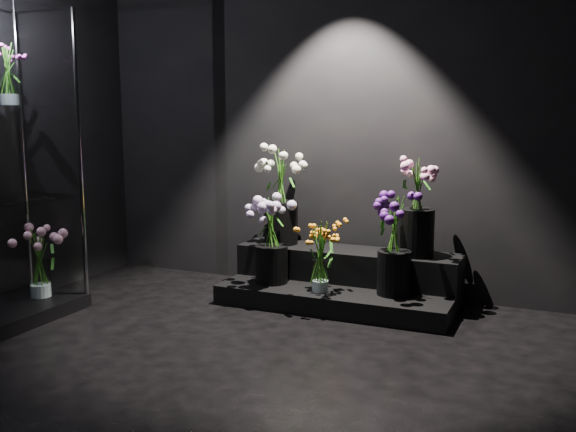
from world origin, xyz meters
The scene contains 11 objects.
floor centered at (0.00, 0.00, 0.00)m, with size 4.00×4.00×0.00m, color black.
wall_back centered at (0.00, 2.00, 1.40)m, with size 4.00×4.00×0.00m, color black.
display_riser centered at (0.22, 1.67, 0.15)m, with size 1.68×0.75×0.37m.
display_case centered at (-1.70, 0.34, 1.04)m, with size 0.57×0.95×2.09m.
bouquet_orange_bells centered at (0.15, 1.37, 0.40)m, with size 0.30×0.30×0.50m.
bouquet_lilac centered at (-0.27, 1.46, 0.50)m, with size 0.49×0.49×0.63m.
bouquet_purple centered at (0.64, 1.51, 0.53)m, with size 0.33×0.33×0.68m.
bouquet_cream_roses centered at (-0.33, 1.77, 0.80)m, with size 0.49×0.49×0.74m.
bouquet_pink_roses centered at (0.73, 1.75, 0.76)m, with size 0.36×0.36×0.69m.
bouquet_case_magenta centered at (-1.72, 0.48, 1.64)m, with size 0.26×0.26×0.41m.
bouquet_case_base_pink centered at (-1.67, 0.60, 0.36)m, with size 0.35×0.35×0.50m.
Camera 1 is at (1.69, -2.72, 1.37)m, focal length 40.00 mm.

